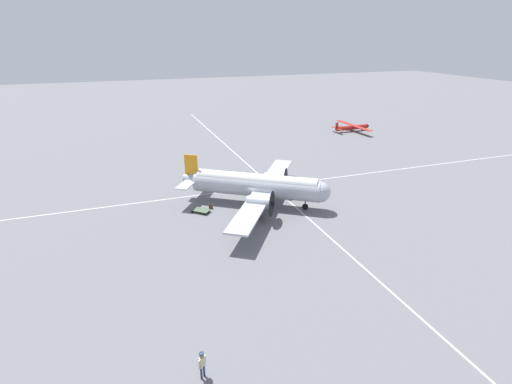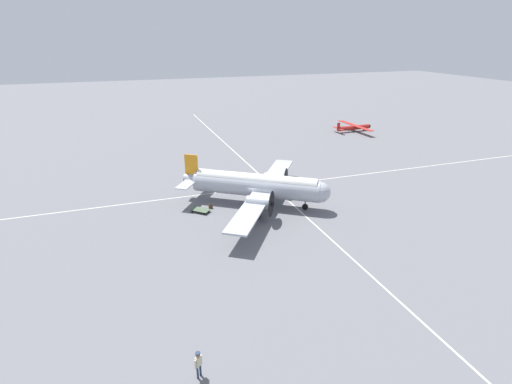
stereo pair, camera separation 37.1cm
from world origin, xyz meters
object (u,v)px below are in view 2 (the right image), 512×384
object	(u,v)px
suitcase_near_door	(211,206)
light_aircraft_distant	(354,127)
baggage_cart	(200,210)
traffic_cone	(240,212)
airliner_main	(259,185)
crew_foreground	(198,362)

from	to	relation	value
suitcase_near_door	light_aircraft_distant	distance (m)	47.62
baggage_cart	traffic_cone	world-z (taller)	same
airliner_main	baggage_cart	size ratio (longest dim) A/B	8.98
airliner_main	suitcase_near_door	xyz separation A→B (m)	(5.72, -0.82, -2.19)
crew_foreground	baggage_cart	world-z (taller)	crew_foreground
airliner_main	traffic_cone	size ratio (longest dim) A/B	37.23
light_aircraft_distant	airliner_main	bearing A→B (deg)	-139.57
traffic_cone	light_aircraft_distant	bearing A→B (deg)	-137.81
suitcase_near_door	baggage_cart	distance (m)	1.46
crew_foreground	traffic_cone	world-z (taller)	crew_foreground
crew_foreground	suitcase_near_door	size ratio (longest dim) A/B	3.25
airliner_main	baggage_cart	world-z (taller)	airliner_main
crew_foreground	light_aircraft_distant	distance (m)	68.88
airliner_main	light_aircraft_distant	xyz separation A→B (m)	(-31.93, -29.96, -1.59)
traffic_cone	crew_foreground	bearing A→B (deg)	66.96
suitcase_near_door	crew_foreground	bearing A→B (deg)	75.15
baggage_cart	crew_foreground	bearing A→B (deg)	-58.73
airliner_main	crew_foreground	bearing A→B (deg)	-83.34
airliner_main	baggage_cart	bearing A→B (deg)	-147.70
suitcase_near_door	baggage_cart	world-z (taller)	same
baggage_cart	light_aircraft_distant	xyz separation A→B (m)	(-38.99, -29.71, 0.59)
crew_foreground	baggage_cart	size ratio (longest dim) A/B	0.79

